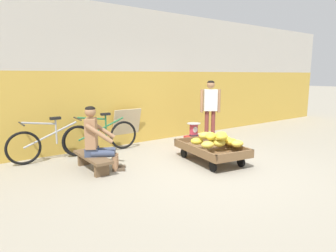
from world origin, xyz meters
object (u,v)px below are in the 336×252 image
(banana_cart, at_px, (211,150))
(vendor_seated, at_px, (97,139))
(bicycle_near_left, at_px, (51,143))
(sign_board, at_px, (126,127))
(plastic_crate, at_px, (193,142))
(weighing_scale, at_px, (194,129))
(shopping_bag, at_px, (211,148))
(low_bench, at_px, (92,159))
(bicycle_far_left, at_px, (102,136))
(customer_adult, at_px, (210,104))

(banana_cart, height_order, vendor_seated, vendor_seated)
(bicycle_near_left, relative_size, sign_board, 1.90)
(plastic_crate, bearing_deg, weighing_scale, -90.00)
(bicycle_near_left, xyz_separation_m, shopping_bag, (2.90, -1.49, -0.23))
(low_bench, distance_m, plastic_crate, 2.46)
(weighing_scale, height_order, bicycle_far_left, bicycle_far_left)
(bicycle_near_left, bearing_deg, sign_board, 9.16)
(low_bench, distance_m, bicycle_near_left, 1.15)
(weighing_scale, bearing_deg, banana_cart, -112.92)
(low_bench, bearing_deg, weighing_scale, 2.37)
(vendor_seated, height_order, shopping_bag, vendor_seated)
(low_bench, distance_m, weighing_scale, 2.47)
(low_bench, relative_size, bicycle_far_left, 0.66)
(bicycle_far_left, bearing_deg, low_bench, -121.63)
(plastic_crate, height_order, bicycle_near_left, bicycle_near_left)
(weighing_scale, bearing_deg, bicycle_far_left, 152.06)
(low_bench, distance_m, customer_adult, 3.30)
(banana_cart, bearing_deg, vendor_seated, 156.87)
(bicycle_near_left, bearing_deg, banana_cart, -38.59)
(shopping_bag, bearing_deg, plastic_crate, 94.41)
(plastic_crate, relative_size, shopping_bag, 1.50)
(vendor_seated, relative_size, bicycle_far_left, 0.69)
(low_bench, bearing_deg, customer_adult, 6.00)
(plastic_crate, bearing_deg, bicycle_near_left, 161.41)
(low_bench, height_order, plastic_crate, plastic_crate)
(vendor_seated, bearing_deg, customer_adult, 6.95)
(vendor_seated, xyz_separation_m, sign_board, (1.34, 1.40, -0.13))
(vendor_seated, relative_size, shopping_bag, 4.75)
(vendor_seated, distance_m, shopping_bag, 2.49)
(bicycle_far_left, height_order, shopping_bag, bicycle_far_left)
(low_bench, xyz_separation_m, bicycle_far_left, (0.65, 1.06, 0.15))
(banana_cart, height_order, customer_adult, customer_adult)
(shopping_bag, bearing_deg, sign_board, 121.16)
(weighing_scale, relative_size, sign_board, 0.34)
(banana_cart, bearing_deg, bicycle_near_left, 141.41)
(vendor_seated, xyz_separation_m, shopping_bag, (2.42, -0.38, -0.45))
(bicycle_far_left, bearing_deg, banana_cart, -54.44)
(weighing_scale, distance_m, sign_board, 1.63)
(vendor_seated, distance_m, bicycle_near_left, 1.23)
(bicycle_near_left, height_order, sign_board, sign_board)
(shopping_bag, bearing_deg, bicycle_far_left, 141.13)
(banana_cart, relative_size, bicycle_near_left, 0.94)
(plastic_crate, bearing_deg, sign_board, 129.64)
(banana_cart, relative_size, shopping_bag, 6.48)
(low_bench, distance_m, shopping_bag, 2.54)
(bicycle_near_left, relative_size, shopping_bag, 6.92)
(low_bench, relative_size, bicycle_near_left, 0.66)
(low_bench, relative_size, shopping_bag, 4.59)
(banana_cart, distance_m, low_bench, 2.23)
(weighing_scale, relative_size, bicycle_near_left, 0.18)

